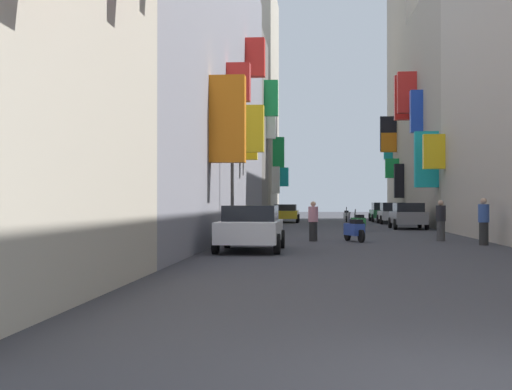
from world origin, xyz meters
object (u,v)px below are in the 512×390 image
(parked_car_yellow, at_px, (286,213))
(traffic_light_near_corner, at_px, (232,157))
(scooter_white, at_px, (346,216))
(pedestrian_crossing, at_px, (441,221))
(parked_car_silver, at_px, (392,213))
(scooter_blue, at_px, (354,230))
(scooter_green, at_px, (358,222))
(parked_car_grey, at_px, (408,215))
(pedestrian_near_left, at_px, (313,221))
(parked_car_green, at_px, (382,212))
(parked_car_white, at_px, (251,227))
(pedestrian_near_right, at_px, (484,222))

(parked_car_yellow, relative_size, traffic_light_near_corner, 0.93)
(scooter_white, relative_size, pedestrian_crossing, 1.22)
(scooter_white, relative_size, traffic_light_near_corner, 0.41)
(parked_car_silver, height_order, scooter_blue, parked_car_silver)
(scooter_green, height_order, scooter_blue, same)
(parked_car_grey, distance_m, pedestrian_crossing, 12.22)
(scooter_blue, height_order, traffic_light_near_corner, traffic_light_near_corner)
(parked_car_silver, xyz_separation_m, pedestrian_near_left, (-5.35, -22.08, -0.00))
(pedestrian_crossing, bearing_deg, parked_car_green, 89.56)
(parked_car_white, relative_size, pedestrian_near_right, 2.54)
(parked_car_silver, distance_m, parked_car_green, 5.24)
(parked_car_white, relative_size, pedestrian_crossing, 2.65)
(traffic_light_near_corner, bearing_deg, scooter_green, 65.79)
(pedestrian_crossing, distance_m, traffic_light_near_corner, 8.59)
(parked_car_silver, bearing_deg, scooter_blue, -99.65)
(pedestrian_crossing, height_order, pedestrian_near_right, pedestrian_near_right)
(pedestrian_near_right, height_order, traffic_light_near_corner, traffic_light_near_corner)
(scooter_white, bearing_deg, parked_car_yellow, -162.48)
(parked_car_grey, xyz_separation_m, parked_car_green, (-0.10, 14.46, -0.00))
(pedestrian_near_left, xyz_separation_m, traffic_light_near_corner, (-2.92, -1.87, 2.38))
(parked_car_green, xyz_separation_m, scooter_blue, (-3.58, -27.49, -0.30))
(traffic_light_near_corner, bearing_deg, scooter_blue, 20.74)
(scooter_white, xyz_separation_m, scooter_green, (-0.08, -16.44, -0.00))
(parked_car_green, relative_size, pedestrian_near_left, 2.85)
(parked_car_white, bearing_deg, parked_car_yellow, 90.43)
(parked_car_white, height_order, pedestrian_crossing, pedestrian_crossing)
(parked_car_yellow, bearing_deg, parked_car_green, 19.33)
(parked_car_silver, distance_m, parked_car_white, 28.52)
(parked_car_grey, bearing_deg, parked_car_silver, 89.33)
(parked_car_silver, bearing_deg, parked_car_yellow, 160.29)
(pedestrian_near_left, height_order, traffic_light_near_corner, traffic_light_near_corner)
(traffic_light_near_corner, bearing_deg, parked_car_silver, 70.95)
(scooter_white, distance_m, pedestrian_crossing, 25.68)
(parked_car_grey, height_order, pedestrian_crossing, pedestrian_crossing)
(pedestrian_crossing, xyz_separation_m, traffic_light_near_corner, (-7.87, -2.52, 2.36))
(parked_car_yellow, distance_m, traffic_light_near_corner, 26.76)
(parked_car_yellow, xyz_separation_m, parked_car_silver, (7.49, -2.68, 0.05))
(scooter_green, xyz_separation_m, traffic_light_near_corner, (-5.22, -11.62, 2.68))
(parked_car_green, height_order, scooter_blue, parked_car_green)
(parked_car_green, height_order, pedestrian_crossing, pedestrian_crossing)
(parked_car_silver, distance_m, pedestrian_near_left, 22.72)
(scooter_blue, bearing_deg, scooter_white, 88.23)
(parked_car_yellow, xyz_separation_m, scooter_blue, (3.70, -24.94, -0.25))
(pedestrian_near_left, height_order, pedestrian_near_right, pedestrian_near_right)
(parked_car_grey, distance_m, parked_car_green, 14.46)
(parked_car_silver, bearing_deg, parked_car_green, 92.22)
(parked_car_grey, xyz_separation_m, pedestrian_near_right, (0.72, -14.85, 0.05))
(parked_car_green, relative_size, pedestrian_crossing, 2.77)
(parked_car_silver, xyz_separation_m, parked_car_grey, (-0.11, -9.22, 0.01))
(parked_car_grey, distance_m, pedestrian_near_left, 13.89)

